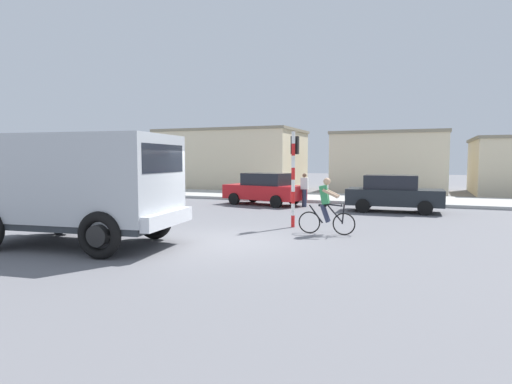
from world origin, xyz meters
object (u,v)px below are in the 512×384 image
at_px(cyclist, 326,206).
at_px(pedestrian_near_kerb, 304,189).
at_px(traffic_light_pole, 294,166).
at_px(car_white_mid, 265,189).
at_px(car_red_near, 393,193).
at_px(truck_foreground, 75,182).

distance_m(cyclist, pedestrian_near_kerb, 7.58).
height_order(traffic_light_pole, pedestrian_near_kerb, traffic_light_pole).
relative_size(traffic_light_pole, car_white_mid, 0.75).
relative_size(car_white_mid, pedestrian_near_kerb, 2.64).
relative_size(car_red_near, car_white_mid, 0.94).
xyz_separation_m(traffic_light_pole, car_white_mid, (-3.36, 6.28, -1.25)).
bearing_deg(car_white_mid, pedestrian_near_kerb, -4.90).
bearing_deg(pedestrian_near_kerb, car_white_mid, 175.10).
bearing_deg(pedestrian_near_kerb, car_red_near, -6.74).
bearing_deg(cyclist, car_red_near, 77.10).
bearing_deg(truck_foreground, traffic_light_pole, 48.38).
relative_size(truck_foreground, cyclist, 3.28).
xyz_separation_m(cyclist, pedestrian_near_kerb, (-2.59, 7.13, -0.02)).
distance_m(truck_foreground, car_red_near, 12.98).
xyz_separation_m(traffic_light_pole, car_red_near, (2.85, 5.61, -1.25)).
distance_m(cyclist, car_white_mid, 8.68).
height_order(traffic_light_pole, car_white_mid, traffic_light_pole).
distance_m(truck_foreground, pedestrian_near_kerb, 11.65).
height_order(cyclist, pedestrian_near_kerb, cyclist).
bearing_deg(traffic_light_pole, cyclist, -37.79).
height_order(truck_foreground, pedestrian_near_kerb, truck_foreground).
bearing_deg(pedestrian_near_kerb, cyclist, -70.07).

